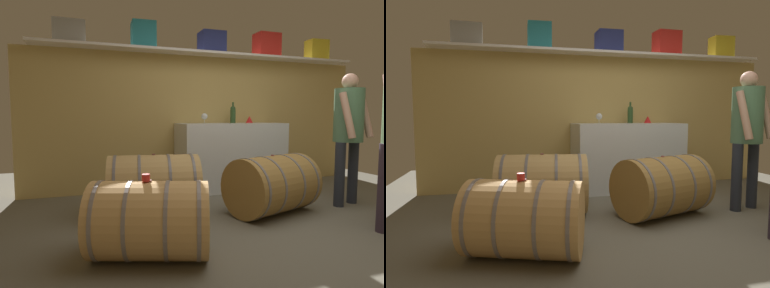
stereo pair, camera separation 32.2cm
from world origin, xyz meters
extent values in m
cube|color=#656153|center=(0.00, 0.55, -0.01)|extent=(6.41, 7.61, 0.02)
cube|color=tan|center=(0.00, 2.21, 0.97)|extent=(5.21, 0.10, 1.93)
cube|color=white|center=(0.00, 2.06, 1.95)|extent=(4.79, 0.40, 0.03)
cube|color=gray|center=(-1.90, 2.06, 2.11)|extent=(0.39, 0.24, 0.28)
cube|color=teal|center=(-0.97, 2.06, 2.14)|extent=(0.33, 0.31, 0.34)
cube|color=navy|center=(0.03, 2.06, 2.12)|extent=(0.36, 0.31, 0.30)
cube|color=red|center=(0.95, 2.06, 2.14)|extent=(0.37, 0.26, 0.35)
cube|color=yellow|center=(1.89, 2.06, 2.13)|extent=(0.34, 0.25, 0.32)
cube|color=white|center=(0.26, 1.85, 0.48)|extent=(1.55, 0.59, 0.96)
cylinder|color=#30512B|center=(0.34, 1.98, 1.06)|extent=(0.08, 0.08, 0.20)
sphere|color=#30512B|center=(0.34, 1.98, 1.17)|extent=(0.08, 0.08, 0.08)
cylinder|color=#30512B|center=(0.34, 1.98, 1.22)|extent=(0.03, 0.03, 0.09)
cylinder|color=white|center=(-0.22, 1.71, 0.96)|extent=(0.07, 0.07, 0.00)
cylinder|color=white|center=(-0.22, 1.71, 0.99)|extent=(0.01, 0.01, 0.06)
sphere|color=white|center=(-0.22, 1.71, 1.05)|extent=(0.09, 0.09, 0.09)
sphere|color=maroon|center=(-0.22, 1.71, 1.04)|extent=(0.05, 0.05, 0.05)
cone|color=red|center=(0.63, 2.00, 1.01)|extent=(0.11, 0.11, 0.10)
cylinder|color=tan|center=(-1.35, -0.06, 0.29)|extent=(1.00, 0.83, 0.58)
cylinder|color=gray|center=(-1.69, 0.06, 0.29)|extent=(0.22, 0.56, 0.59)
cylinder|color=gray|center=(-1.48, -0.01, 0.29)|extent=(0.22, 0.56, 0.59)
cylinder|color=gray|center=(-1.22, -0.10, 0.29)|extent=(0.22, 0.56, 0.59)
cylinder|color=gray|center=(-1.01, -0.18, 0.29)|extent=(0.22, 0.56, 0.59)
cylinder|color=brown|center=(-1.35, -0.06, 0.59)|extent=(0.04, 0.04, 0.01)
cylinder|color=olive|center=(0.15, 0.62, 0.32)|extent=(1.08, 0.87, 0.62)
cylinder|color=slate|center=(-0.23, 0.51, 0.32)|extent=(0.21, 0.62, 0.64)
cylinder|color=slate|center=(0.00, 0.58, 0.32)|extent=(0.21, 0.62, 0.64)
cylinder|color=slate|center=(0.29, 0.67, 0.32)|extent=(0.21, 0.62, 0.64)
cylinder|color=slate|center=(0.52, 0.74, 0.32)|extent=(0.21, 0.62, 0.64)
cylinder|color=#8E4B4B|center=(0.15, 0.62, 0.64)|extent=(0.04, 0.04, 0.01)
cylinder|color=tan|center=(-1.08, 0.99, 0.33)|extent=(1.04, 0.79, 0.64)
cylinder|color=slate|center=(-1.47, 1.06, 0.33)|extent=(0.14, 0.65, 0.65)
cylinder|color=slate|center=(-1.23, 1.02, 0.33)|extent=(0.14, 0.65, 0.65)
cylinder|color=slate|center=(-0.93, 0.96, 0.33)|extent=(0.14, 0.65, 0.65)
cylinder|color=slate|center=(-0.69, 0.92, 0.33)|extent=(0.14, 0.65, 0.65)
cylinder|color=brown|center=(-1.08, 0.99, 0.65)|extent=(0.04, 0.04, 0.01)
cylinder|color=red|center=(-1.37, -0.06, 0.61)|extent=(0.06, 0.06, 0.05)
cylinder|color=#262A35|center=(1.04, 0.59, 0.38)|extent=(0.12, 0.12, 0.76)
cylinder|color=#262A35|center=(1.31, 0.66, 0.38)|extent=(0.12, 0.12, 0.76)
cylinder|color=#4D7555|center=(1.18, 0.62, 1.07)|extent=(0.33, 0.33, 0.63)
sphere|color=tan|center=(1.18, 0.62, 1.46)|extent=(0.18, 0.18, 0.18)
cylinder|color=tan|center=(1.02, 0.48, 1.07)|extent=(0.13, 0.23, 0.53)
cylinder|color=tan|center=(1.38, 0.58, 1.07)|extent=(0.13, 0.22, 0.53)
camera|label=1|loc=(-1.83, -2.36, 1.06)|focal=30.30mm
camera|label=2|loc=(-1.52, -2.45, 1.06)|focal=30.30mm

